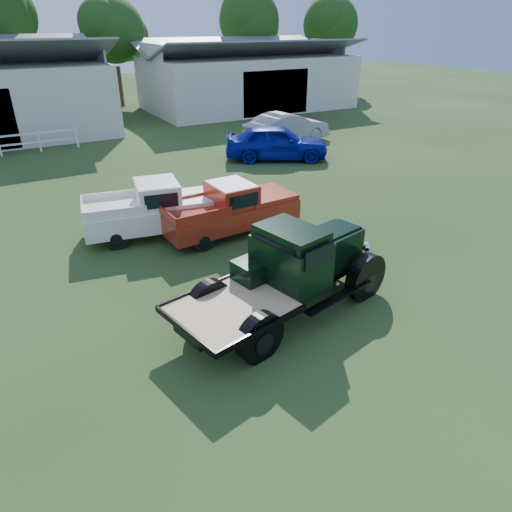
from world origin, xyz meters
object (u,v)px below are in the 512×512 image
vintage_flatbed (287,272)px  red_pickup (230,208)px  white_pickup (156,209)px  misc_car_grey (287,128)px  misc_car_blue (277,142)px

vintage_flatbed → red_pickup: vintage_flatbed is taller
vintage_flatbed → white_pickup: bearing=89.0°
misc_car_grey → white_pickup: bearing=122.3°
vintage_flatbed → misc_car_grey: 17.89m
red_pickup → misc_car_grey: (8.79, 9.99, -0.01)m
vintage_flatbed → white_pickup: (-1.24, 6.16, -0.23)m
misc_car_grey → vintage_flatbed: bearing=140.4°
white_pickup → misc_car_blue: 10.41m
vintage_flatbed → white_pickup: size_ratio=1.16×
vintage_flatbed → misc_car_grey: size_ratio=1.08×
misc_car_blue → misc_car_grey: 3.76m
vintage_flatbed → misc_car_grey: bearing=44.7°
vintage_flatbed → white_pickup: vintage_flatbed is taller
white_pickup → misc_car_blue: white_pickup is taller
white_pickup → misc_car_grey: (10.98, 8.84, -0.03)m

